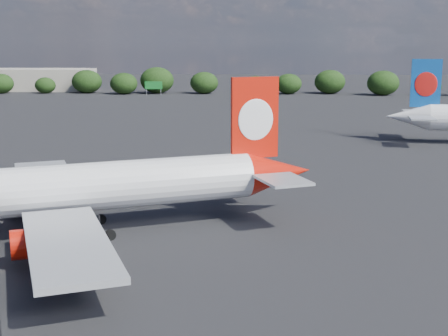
{
  "coord_description": "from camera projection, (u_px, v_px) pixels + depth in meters",
  "views": [
    {
      "loc": [
        18.97,
        -38.77,
        18.44
      ],
      "look_at": [
        16.0,
        12.0,
        8.0
      ],
      "focal_mm": 50.0,
      "sensor_mm": 36.0,
      "label": 1
    }
  ],
  "objects": [
    {
      "name": "highway_sign",
      "position": [
        154.0,
        85.0,
        215.22
      ],
      "size": [
        6.0,
        0.3,
        4.5
      ],
      "color": "#166F27",
      "rests_on": "ground"
    },
    {
      "name": "qantas_airliner",
      "position": [
        90.0,
        188.0,
        59.87
      ],
      "size": [
        43.34,
        41.74,
        14.79
      ],
      "color": "white",
      "rests_on": "ground"
    },
    {
      "name": "billboard_yellow",
      "position": [
        241.0,
        82.0,
        219.22
      ],
      "size": [
        5.0,
        0.3,
        5.5
      ],
      "color": "yellow",
      "rests_on": "ground"
    },
    {
      "name": "horizon_treeline",
      "position": [
        219.0,
        83.0,
        217.34
      ],
      "size": [
        204.88,
        15.31,
        9.2
      ],
      "color": "black",
      "rests_on": "ground"
    },
    {
      "name": "terminal_building",
      "position": [
        36.0,
        80.0,
        233.38
      ],
      "size": [
        42.0,
        16.0,
        8.0
      ],
      "color": "gray",
      "rests_on": "ground"
    },
    {
      "name": "ground",
      "position": [
        143.0,
        156.0,
        101.38
      ],
      "size": [
        500.0,
        500.0,
        0.0
      ],
      "primitive_type": "plane",
      "color": "black",
      "rests_on": "ground"
    }
  ]
}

